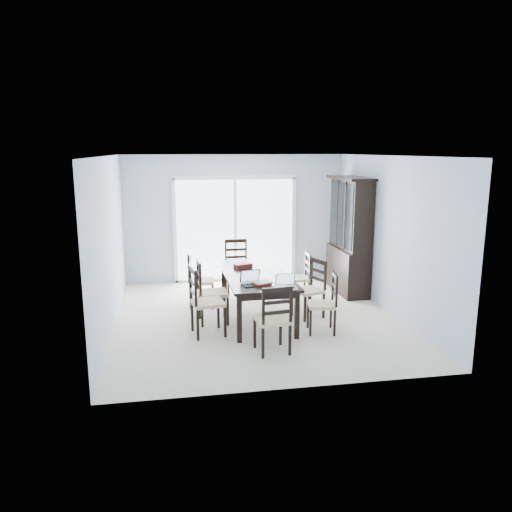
# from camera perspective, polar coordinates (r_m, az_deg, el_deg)

# --- Properties ---
(floor) EXTENTS (5.00, 5.00, 0.00)m
(floor) POSITION_cam_1_polar(r_m,az_deg,el_deg) (8.22, 0.02, -7.07)
(floor) COLOR beige
(floor) RESTS_ON ground
(ceiling) EXTENTS (5.00, 5.00, 0.00)m
(ceiling) POSITION_cam_1_polar(r_m,az_deg,el_deg) (7.76, 0.02, 11.38)
(ceiling) COLOR white
(ceiling) RESTS_ON back_wall
(back_wall) EXTENTS (4.50, 0.02, 2.60)m
(back_wall) POSITION_cam_1_polar(r_m,az_deg,el_deg) (10.33, -2.41, 4.30)
(back_wall) COLOR #ABB9CC
(back_wall) RESTS_ON floor
(wall_left) EXTENTS (0.02, 5.00, 2.60)m
(wall_left) POSITION_cam_1_polar(r_m,az_deg,el_deg) (7.82, -16.44, 1.30)
(wall_left) COLOR #ABB9CC
(wall_left) RESTS_ON floor
(wall_right) EXTENTS (0.02, 5.00, 2.60)m
(wall_right) POSITION_cam_1_polar(r_m,az_deg,el_deg) (8.56, 15.02, 2.29)
(wall_right) COLOR #ABB9CC
(wall_right) RESTS_ON floor
(balcony) EXTENTS (4.50, 2.00, 0.10)m
(balcony) POSITION_cam_1_polar(r_m,az_deg,el_deg) (11.56, -3.02, -1.69)
(balcony) COLOR gray
(balcony) RESTS_ON ground
(railing) EXTENTS (4.50, 0.06, 1.10)m
(railing) POSITION_cam_1_polar(r_m,az_deg,el_deg) (12.40, -3.62, 2.09)
(railing) COLOR #99999E
(railing) RESTS_ON balcony
(dining_table) EXTENTS (1.00, 2.20, 0.75)m
(dining_table) POSITION_cam_1_polar(r_m,az_deg,el_deg) (8.02, 0.02, -2.52)
(dining_table) COLOR black
(dining_table) RESTS_ON floor
(china_hutch) EXTENTS (0.50, 1.38, 2.20)m
(china_hutch) POSITION_cam_1_polar(r_m,az_deg,el_deg) (9.65, 10.62, 2.18)
(china_hutch) COLOR black
(china_hutch) RESTS_ON floor
(sliding_door) EXTENTS (2.52, 0.05, 2.18)m
(sliding_door) POSITION_cam_1_polar(r_m,az_deg,el_deg) (10.34, -2.38, 3.11)
(sliding_door) COLOR silver
(sliding_door) RESTS_ON floor
(chair_left_near) EXTENTS (0.52, 0.51, 1.20)m
(chair_left_near) POSITION_cam_1_polar(r_m,az_deg,el_deg) (7.34, -6.32, -4.32)
(chair_left_near) COLOR black
(chair_left_near) RESTS_ON floor
(chair_left_mid) EXTENTS (0.47, 0.46, 1.17)m
(chair_left_mid) POSITION_cam_1_polar(r_m,az_deg,el_deg) (7.86, -5.67, -3.28)
(chair_left_mid) COLOR black
(chair_left_mid) RESTS_ON floor
(chair_left_far) EXTENTS (0.47, 0.46, 1.12)m
(chair_left_far) POSITION_cam_1_polar(r_m,az_deg,el_deg) (8.70, -6.88, -1.99)
(chair_left_far) COLOR black
(chair_left_far) RESTS_ON floor
(chair_right_near) EXTENTS (0.46, 0.45, 1.04)m
(chair_right_near) POSITION_cam_1_polar(r_m,az_deg,el_deg) (7.52, 8.18, -4.61)
(chair_right_near) COLOR black
(chair_right_near) RESTS_ON floor
(chair_right_mid) EXTENTS (0.54, 0.53, 1.09)m
(chair_right_mid) POSITION_cam_1_polar(r_m,az_deg,el_deg) (8.20, 6.51, -2.98)
(chair_right_mid) COLOR black
(chair_right_mid) RESTS_ON floor
(chair_right_far) EXTENTS (0.41, 0.40, 1.03)m
(chair_right_far) POSITION_cam_1_polar(r_m,az_deg,el_deg) (9.03, 5.32, -1.78)
(chair_right_far) COLOR black
(chair_right_far) RESTS_ON floor
(chair_end_near) EXTENTS (0.46, 0.47, 1.11)m
(chair_end_near) POSITION_cam_1_polar(r_m,az_deg,el_deg) (6.63, 2.12, -6.47)
(chair_end_near) COLOR black
(chair_end_near) RESTS_ON floor
(chair_end_far) EXTENTS (0.44, 0.45, 1.16)m
(chair_end_far) POSITION_cam_1_polar(r_m,az_deg,el_deg) (9.58, -2.23, -0.47)
(chair_end_far) COLOR black
(chair_end_far) RESTS_ON floor
(laptop_dark) EXTENTS (0.34, 0.27, 0.21)m
(laptop_dark) POSITION_cam_1_polar(r_m,az_deg,el_deg) (7.29, -0.34, -2.97)
(laptop_dark) COLOR black
(laptop_dark) RESTS_ON dining_table
(laptop_silver) EXTENTS (0.30, 0.22, 0.20)m
(laptop_silver) POSITION_cam_1_polar(r_m,az_deg,el_deg) (7.14, 3.52, -3.35)
(laptop_silver) COLOR silver
(laptop_silver) RESTS_ON dining_table
(book_stack) EXTENTS (0.33, 0.29, 0.05)m
(book_stack) POSITION_cam_1_polar(r_m,az_deg,el_deg) (7.33, 0.68, -3.12)
(book_stack) COLOR maroon
(book_stack) RESTS_ON dining_table
(cell_phone) EXTENTS (0.11, 0.06, 0.01)m
(cell_phone) POSITION_cam_1_polar(r_m,az_deg,el_deg) (7.20, 1.91, -3.55)
(cell_phone) COLOR black
(cell_phone) RESTS_ON dining_table
(game_box) EXTENTS (0.33, 0.24, 0.07)m
(game_box) POSITION_cam_1_polar(r_m,az_deg,el_deg) (8.36, -1.49, -1.12)
(game_box) COLOR #440D0F
(game_box) RESTS_ON dining_table
(hot_tub) EXTENTS (2.19, 2.03, 1.00)m
(hot_tub) POSITION_cam_1_polar(r_m,az_deg,el_deg) (11.49, -4.52, 1.02)
(hot_tub) COLOR maroon
(hot_tub) RESTS_ON balcony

